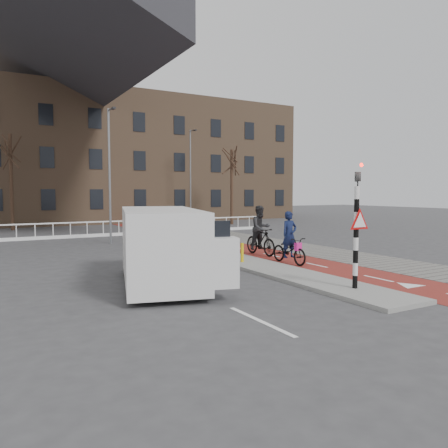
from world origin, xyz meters
TOP-DOWN VIEW (x-y plane):
  - ground at (0.00, 0.00)m, footprint 120.00×120.00m
  - bike_lane at (1.50, 10.00)m, footprint 2.50×60.00m
  - sidewalk at (4.30, 10.00)m, footprint 3.00×60.00m
  - curb_island at (-0.70, 4.00)m, footprint 1.80×16.00m
  - traffic_signal at (-0.60, -2.02)m, footprint 0.80×0.80m
  - bollard at (-0.97, 3.49)m, footprint 0.12×0.12m
  - cyclist_near at (0.80, 2.82)m, footprint 0.72×2.00m
  - cyclist_far at (1.10, 5.29)m, footprint 0.99×2.12m
  - van at (-5.05, 1.60)m, footprint 3.51×5.77m
  - railing at (-5.00, 17.00)m, footprint 28.00×0.10m
  - townhouse_row at (-3.00, 32.00)m, footprint 46.00×10.00m
  - tree_mid at (-7.70, 24.88)m, footprint 0.25×0.25m
  - tree_right at (9.43, 22.07)m, footprint 0.26×0.26m
  - streetlight_near at (-3.60, 12.93)m, footprint 0.12×0.12m
  - streetlight_right at (6.40, 24.08)m, footprint 0.12×0.12m

SIDE VIEW (x-z plane):
  - ground at x=0.00m, z-range 0.00..0.00m
  - bike_lane at x=1.50m, z-range 0.00..0.01m
  - sidewalk at x=4.30m, z-range 0.00..0.01m
  - curb_island at x=-0.70m, z-range 0.00..0.12m
  - railing at x=-5.00m, z-range -0.19..0.80m
  - bollard at x=-0.97m, z-range 0.12..0.86m
  - cyclist_near at x=0.80m, z-range -0.33..1.74m
  - cyclist_far at x=1.10m, z-range -0.18..2.03m
  - van at x=-5.05m, z-range 0.06..2.38m
  - traffic_signal at x=-0.60m, z-range 0.15..3.83m
  - tree_right at x=9.43m, z-range 0.00..6.48m
  - tree_mid at x=-7.70m, z-range 0.00..7.06m
  - streetlight_near at x=-3.60m, z-range 0.00..7.29m
  - streetlight_right at x=6.40m, z-range 0.00..8.20m
  - townhouse_row at x=-3.00m, z-range -0.14..15.76m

